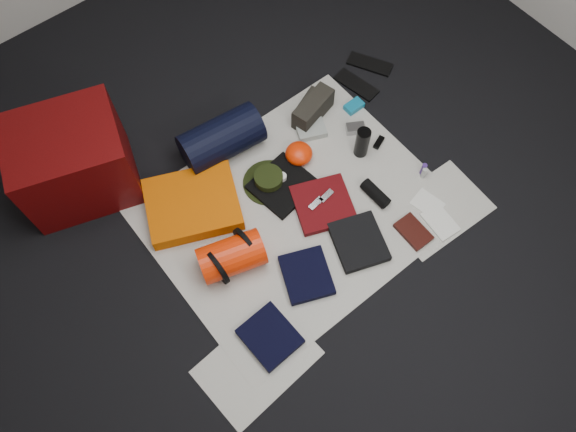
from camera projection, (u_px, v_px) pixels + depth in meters
floor at (296, 212)px, 3.26m from camera, size 4.50×4.50×0.02m
newspaper_mat at (296, 211)px, 3.25m from camera, size 1.60×1.30×0.01m
newspaper_sheet_front_left at (257, 362)px, 2.87m from camera, size 0.61×0.44×0.00m
newspaper_sheet_front_right at (437, 209)px, 3.26m from camera, size 0.60×0.43×0.00m
red_cabinet at (73, 161)px, 3.11m from camera, size 0.73×0.66×0.50m
sleeping_pad at (193, 204)px, 3.21m from camera, size 0.64×0.59×0.09m
stuff_sack at (232, 256)px, 3.01m from camera, size 0.39×0.30×0.21m
sack_strap_left at (216, 267)px, 2.98m from camera, size 0.02×0.22×0.22m
sack_strap_right at (246, 245)px, 3.04m from camera, size 0.03×0.22×0.22m
navy_duffel at (222, 138)px, 3.32m from camera, size 0.51×0.31×0.25m
boonie_brim at (269, 182)px, 3.33m from camera, size 0.37×0.37×0.01m
boonie_crown at (269, 179)px, 3.29m from camera, size 0.17×0.17×0.08m
hiking_boot_left at (308, 108)px, 3.50m from camera, size 0.26×0.17×0.12m
hiking_boot_right at (313, 109)px, 3.48m from camera, size 0.32×0.19×0.15m
flip_flop_left at (356, 85)px, 3.65m from camera, size 0.16×0.31×0.02m
flip_flop_right at (370, 64)px, 3.73m from camera, size 0.24×0.31×0.02m
trousers_navy_a at (270, 336)px, 2.90m from camera, size 0.25×0.29×0.04m
trousers_navy_b at (307, 275)px, 3.05m from camera, size 0.34×0.36×0.04m
trousers_charcoal at (359, 242)px, 3.14m from camera, size 0.36×0.38×0.05m
black_tshirt at (283, 185)px, 3.30m from camera, size 0.37×0.35×0.03m
red_shirt at (323, 204)px, 3.24m from camera, size 0.42×0.42×0.04m
orange_stuff_sack at (299, 154)px, 3.36m from camera, size 0.21×0.21×0.11m
first_aid_pouch at (311, 130)px, 3.47m from camera, size 0.21×0.19×0.04m
water_bottle at (362, 142)px, 3.33m from camera, size 0.10×0.10×0.21m
speaker at (375, 194)px, 3.26m from camera, size 0.08×0.19×0.07m
compact_camera at (355, 128)px, 3.48m from camera, size 0.13×0.12×0.05m
cyan_case at (354, 106)px, 3.55m from camera, size 0.12×0.08×0.04m
toiletry_purple at (423, 169)px, 3.32m from camera, size 0.04×0.04×0.09m
toiletry_clear at (424, 173)px, 3.31m from camera, size 0.03×0.03×0.08m
paperback_book at (413, 232)px, 3.17m from camera, size 0.14×0.21×0.03m
map_booklet at (440, 222)px, 3.21m from camera, size 0.16×0.22×0.01m
map_printout at (428, 204)px, 3.27m from camera, size 0.16×0.19×0.01m
sunglasses at (379, 142)px, 3.44m from camera, size 0.10×0.07×0.02m
key_cluster at (276, 354)px, 2.88m from camera, size 0.09×0.09×0.01m
tape_roll at (282, 177)px, 3.29m from camera, size 0.05×0.05×0.03m
energy_bar_a at (316, 204)px, 3.21m from camera, size 0.10×0.05×0.01m
energy_bar_b at (326, 196)px, 3.24m from camera, size 0.10×0.05×0.01m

